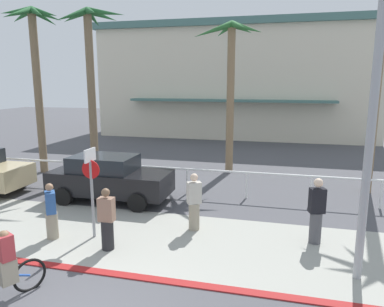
{
  "coord_description": "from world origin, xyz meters",
  "views": [
    {
      "loc": [
        3.5,
        -4.75,
        4.34
      ],
      "look_at": [
        0.82,
        6.0,
        2.14
      ],
      "focal_mm": 33.92,
      "sensor_mm": 36.0,
      "label": 1
    }
  ],
  "objects_px": {
    "palm_tree_2": "(90,52)",
    "car_black_1": "(109,178)",
    "palm_tree_3": "(230,63)",
    "pedestrian_2": "(316,213)",
    "stop_sign_bike_lane": "(91,180)",
    "pedestrian_1": "(194,204)",
    "cyclist_blue_0": "(4,268)",
    "pedestrian_3": "(107,222)",
    "pedestrian_0": "(51,214)",
    "streetlight_curb": "(378,85)",
    "palm_tree_4": "(381,31)",
    "palm_tree_1": "(34,48)"
  },
  "relations": [
    {
      "from": "stop_sign_bike_lane",
      "to": "palm_tree_1",
      "type": "height_order",
      "value": "palm_tree_1"
    },
    {
      "from": "palm_tree_3",
      "to": "palm_tree_4",
      "type": "xyz_separation_m",
      "value": [
        5.83,
        -2.03,
        0.99
      ]
    },
    {
      "from": "cyclist_blue_0",
      "to": "pedestrian_1",
      "type": "relative_size",
      "value": 0.95
    },
    {
      "from": "pedestrian_0",
      "to": "pedestrian_2",
      "type": "bearing_deg",
      "value": 11.74
    },
    {
      "from": "pedestrian_3",
      "to": "pedestrian_0",
      "type": "bearing_deg",
      "value": 172.44
    },
    {
      "from": "pedestrian_1",
      "to": "pedestrian_2",
      "type": "xyz_separation_m",
      "value": [
        3.41,
        -0.09,
        0.06
      ]
    },
    {
      "from": "pedestrian_3",
      "to": "stop_sign_bike_lane",
      "type": "bearing_deg",
      "value": 140.28
    },
    {
      "from": "car_black_1",
      "to": "pedestrian_0",
      "type": "bearing_deg",
      "value": -90.45
    },
    {
      "from": "stop_sign_bike_lane",
      "to": "pedestrian_2",
      "type": "bearing_deg",
      "value": 10.39
    },
    {
      "from": "palm_tree_3",
      "to": "pedestrian_2",
      "type": "distance_m",
      "value": 9.29
    },
    {
      "from": "stop_sign_bike_lane",
      "to": "car_black_1",
      "type": "relative_size",
      "value": 0.58
    },
    {
      "from": "streetlight_curb",
      "to": "pedestrian_2",
      "type": "height_order",
      "value": "streetlight_curb"
    },
    {
      "from": "pedestrian_2",
      "to": "palm_tree_3",
      "type": "bearing_deg",
      "value": 115.0
    },
    {
      "from": "palm_tree_4",
      "to": "palm_tree_2",
      "type": "bearing_deg",
      "value": -179.99
    },
    {
      "from": "stop_sign_bike_lane",
      "to": "car_black_1",
      "type": "xyz_separation_m",
      "value": [
        -1.05,
        3.09,
        -0.81
      ]
    },
    {
      "from": "stop_sign_bike_lane",
      "to": "palm_tree_2",
      "type": "bearing_deg",
      "value": 118.22
    },
    {
      "from": "car_black_1",
      "to": "cyclist_blue_0",
      "type": "distance_m",
      "value": 6.29
    },
    {
      "from": "stop_sign_bike_lane",
      "to": "palm_tree_4",
      "type": "distance_m",
      "value": 11.54
    },
    {
      "from": "palm_tree_3",
      "to": "pedestrian_2",
      "type": "relative_size",
      "value": 3.86
    },
    {
      "from": "palm_tree_1",
      "to": "car_black_1",
      "type": "xyz_separation_m",
      "value": [
        5.11,
        -3.18,
        -4.98
      ]
    },
    {
      "from": "streetlight_curb",
      "to": "palm_tree_3",
      "type": "distance_m",
      "value": 10.32
    },
    {
      "from": "stop_sign_bike_lane",
      "to": "pedestrian_1",
      "type": "height_order",
      "value": "stop_sign_bike_lane"
    },
    {
      "from": "palm_tree_3",
      "to": "pedestrian_1",
      "type": "height_order",
      "value": "palm_tree_3"
    },
    {
      "from": "cyclist_blue_0",
      "to": "pedestrian_3",
      "type": "relative_size",
      "value": 0.99
    },
    {
      "from": "car_black_1",
      "to": "pedestrian_3",
      "type": "relative_size",
      "value": 2.63
    },
    {
      "from": "palm_tree_1",
      "to": "car_black_1",
      "type": "distance_m",
      "value": 7.81
    },
    {
      "from": "palm_tree_4",
      "to": "cyclist_blue_0",
      "type": "distance_m",
      "value": 14.06
    },
    {
      "from": "pedestrian_0",
      "to": "stop_sign_bike_lane",
      "type": "bearing_deg",
      "value": 18.96
    },
    {
      "from": "cyclist_blue_0",
      "to": "pedestrian_3",
      "type": "distance_m",
      "value": 2.71
    },
    {
      "from": "pedestrian_1",
      "to": "pedestrian_2",
      "type": "relative_size",
      "value": 0.94
    },
    {
      "from": "palm_tree_2",
      "to": "pedestrian_2",
      "type": "bearing_deg",
      "value": -29.63
    },
    {
      "from": "palm_tree_3",
      "to": "pedestrian_0",
      "type": "xyz_separation_m",
      "value": [
        -3.63,
        -8.93,
        -4.44
      ]
    },
    {
      "from": "palm_tree_2",
      "to": "palm_tree_4",
      "type": "height_order",
      "value": "palm_tree_4"
    },
    {
      "from": "streetlight_curb",
      "to": "pedestrian_1",
      "type": "xyz_separation_m",
      "value": [
        -4.19,
        1.98,
        -3.47
      ]
    },
    {
      "from": "pedestrian_0",
      "to": "palm_tree_1",
      "type": "bearing_deg",
      "value": 127.44
    },
    {
      "from": "palm_tree_1",
      "to": "palm_tree_4",
      "type": "bearing_deg",
      "value": 1.04
    },
    {
      "from": "car_black_1",
      "to": "palm_tree_4",
      "type": "bearing_deg",
      "value": 20.05
    },
    {
      "from": "palm_tree_2",
      "to": "car_black_1",
      "type": "distance_m",
      "value": 6.39
    },
    {
      "from": "palm_tree_1",
      "to": "cyclist_blue_0",
      "type": "distance_m",
      "value": 12.27
    },
    {
      "from": "palm_tree_3",
      "to": "car_black_1",
      "type": "relative_size",
      "value": 1.61
    },
    {
      "from": "palm_tree_3",
      "to": "pedestrian_1",
      "type": "bearing_deg",
      "value": -89.46
    },
    {
      "from": "palm_tree_4",
      "to": "car_black_1",
      "type": "distance_m",
      "value": 11.36
    },
    {
      "from": "palm_tree_2",
      "to": "pedestrian_2",
      "type": "height_order",
      "value": "palm_tree_2"
    },
    {
      "from": "stop_sign_bike_lane",
      "to": "streetlight_curb",
      "type": "relative_size",
      "value": 0.34
    },
    {
      "from": "car_black_1",
      "to": "cyclist_blue_0",
      "type": "bearing_deg",
      "value": -82.33
    },
    {
      "from": "palm_tree_2",
      "to": "cyclist_blue_0",
      "type": "relative_size",
      "value": 4.57
    },
    {
      "from": "car_black_1",
      "to": "pedestrian_1",
      "type": "bearing_deg",
      "value": -27.29
    },
    {
      "from": "palm_tree_4",
      "to": "pedestrian_3",
      "type": "xyz_separation_m",
      "value": [
        -7.65,
        -7.14,
        -5.4
      ]
    },
    {
      "from": "stop_sign_bike_lane",
      "to": "cyclist_blue_0",
      "type": "xyz_separation_m",
      "value": [
        -0.21,
        -3.15,
        -0.98
      ]
    },
    {
      "from": "palm_tree_2",
      "to": "cyclist_blue_0",
      "type": "height_order",
      "value": "palm_tree_2"
    }
  ]
}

